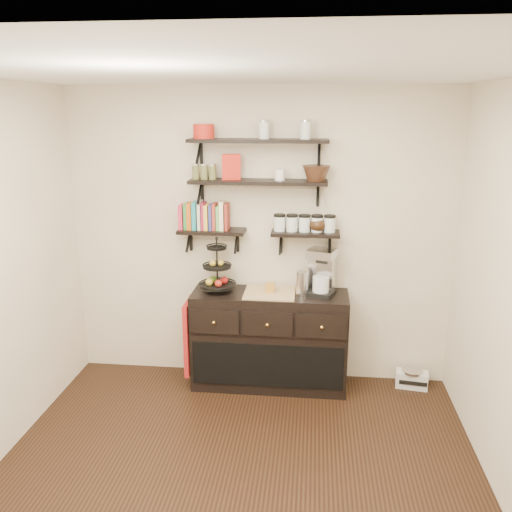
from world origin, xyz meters
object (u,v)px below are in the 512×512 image
at_px(sideboard, 270,339).
at_px(radio, 412,379).
at_px(fruit_stand, 218,274).
at_px(coffee_maker, 321,273).

height_order(sideboard, radio, sideboard).
bearing_deg(radio, fruit_stand, -169.29).
bearing_deg(coffee_maker, fruit_stand, -158.51).
distance_m(fruit_stand, radio, 2.04).
relative_size(sideboard, fruit_stand, 2.89).
relative_size(coffee_maker, radio, 1.39).
xyz_separation_m(fruit_stand, coffee_maker, (0.92, 0.03, 0.03)).
bearing_deg(sideboard, coffee_maker, 3.63).
bearing_deg(fruit_stand, radio, 2.59).
relative_size(fruit_stand, coffee_maker, 1.15).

